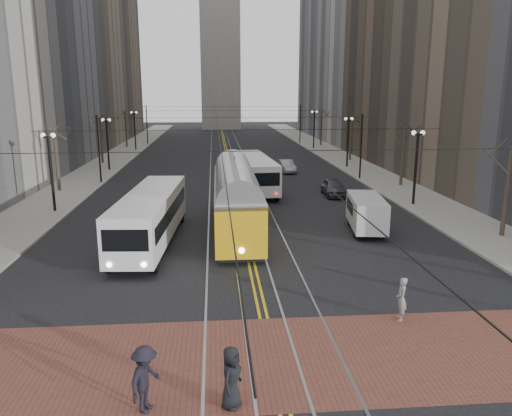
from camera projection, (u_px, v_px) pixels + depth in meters
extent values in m
plane|color=black|center=(262.00, 308.00, 20.67)|extent=(260.00, 260.00, 0.00)
cube|color=gray|center=(110.00, 162.00, 63.09)|extent=(5.00, 140.00, 0.15)
cube|color=gray|center=(343.00, 159.00, 65.54)|extent=(5.00, 140.00, 0.15)
cube|color=brown|center=(273.00, 358.00, 16.79)|extent=(25.00, 6.00, 0.01)
cube|color=gray|center=(229.00, 161.00, 64.33)|extent=(4.80, 130.00, 0.02)
cube|color=gold|center=(229.00, 161.00, 64.33)|extent=(0.42, 130.00, 0.01)
cube|color=slate|center=(12.00, 21.00, 59.34)|extent=(16.00, 20.00, 34.00)
cube|color=brown|center=(91.00, 33.00, 97.47)|extent=(16.00, 20.00, 40.00)
cube|color=brown|center=(427.00, 25.00, 63.51)|extent=(16.00, 20.00, 34.00)
cube|color=slate|center=(346.00, 35.00, 101.63)|extent=(16.00, 20.00, 40.00)
cube|color=#B2AFA5|center=(219.00, 5.00, 113.25)|extent=(9.00, 9.00, 56.00)
cylinder|color=black|center=(52.00, 175.00, 36.38)|extent=(0.20, 0.20, 5.60)
cylinder|color=black|center=(108.00, 146.00, 55.78)|extent=(0.20, 0.20, 5.60)
cylinder|color=black|center=(135.00, 132.00, 75.19)|extent=(0.20, 0.20, 5.60)
cylinder|color=black|center=(415.00, 170.00, 38.61)|extent=(0.20, 0.20, 5.60)
cylinder|color=black|center=(348.00, 144.00, 58.02)|extent=(0.20, 0.20, 5.60)
cylinder|color=black|center=(314.00, 131.00, 77.42)|extent=(0.20, 0.20, 5.60)
cylinder|color=#382D23|center=(57.00, 161.00, 43.98)|extent=(0.28, 0.28, 5.60)
cylinder|color=#382D23|center=(101.00, 141.00, 61.44)|extent=(0.28, 0.28, 5.60)
cylinder|color=#382D23|center=(126.00, 130.00, 78.90)|extent=(0.28, 0.28, 5.60)
cylinder|color=#382D23|center=(507.00, 193.00, 30.05)|extent=(0.28, 0.28, 5.60)
cylinder|color=#382D23|center=(402.00, 157.00, 46.54)|extent=(0.28, 0.28, 5.60)
cylinder|color=#382D23|center=(351.00, 139.00, 64.00)|extent=(0.28, 0.28, 5.60)
cylinder|color=#382D23|center=(321.00, 129.00, 81.47)|extent=(0.28, 0.28, 5.60)
cylinder|color=black|center=(216.00, 114.00, 62.84)|extent=(0.03, 120.00, 0.03)
cylinder|color=black|center=(240.00, 114.00, 63.09)|extent=(0.03, 120.00, 0.03)
cylinder|color=black|center=(99.00, 150.00, 47.97)|extent=(0.16, 0.16, 6.60)
cylinder|color=black|center=(147.00, 125.00, 82.90)|extent=(0.16, 0.16, 6.60)
cylinder|color=black|center=(361.00, 147.00, 50.08)|extent=(0.16, 0.16, 6.60)
cylinder|color=black|center=(300.00, 124.00, 85.01)|extent=(0.16, 0.16, 6.60)
cube|color=white|center=(151.00, 219.00, 29.13)|extent=(3.38, 12.32, 3.04)
cube|color=gold|center=(236.00, 204.00, 32.15)|extent=(2.78, 14.47, 3.41)
cube|color=silver|center=(255.00, 174.00, 44.90)|extent=(3.35, 11.76, 3.03)
cube|color=silver|center=(366.00, 214.00, 31.79)|extent=(2.62, 5.28, 2.24)
imported|color=#43454B|center=(333.00, 187.00, 42.92)|extent=(1.82, 4.27, 1.44)
imported|color=#929599|center=(286.00, 166.00, 55.39)|extent=(1.81, 4.14, 1.32)
imported|color=black|center=(231.00, 377.00, 14.03)|extent=(0.89, 1.05, 1.83)
imported|color=gray|center=(401.00, 299.00, 19.45)|extent=(0.53, 0.70, 1.73)
imported|color=black|center=(145.00, 379.00, 13.82)|extent=(1.19, 1.46, 1.97)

